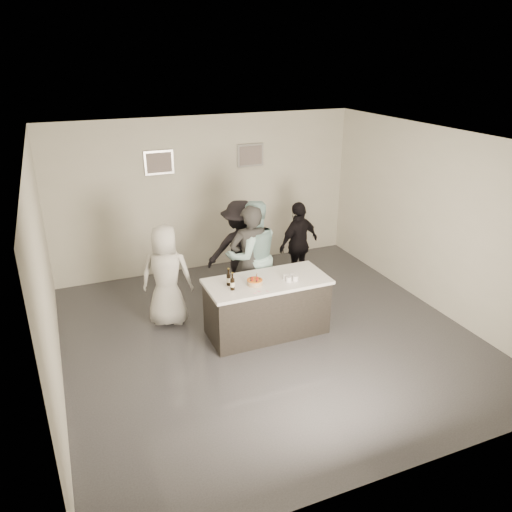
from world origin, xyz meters
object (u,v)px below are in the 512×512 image
beer_bottle_a (229,277)px  person_guest_back (241,250)px  person_guest_left (166,276)px  bar_counter (267,307)px  person_main_blue (253,256)px  person_guest_right (299,244)px  beer_bottle_b (232,281)px  person_main_black (250,261)px  cake (255,282)px

beer_bottle_a → person_guest_back: bearing=62.2°
beer_bottle_a → person_guest_left: 1.14m
bar_counter → beer_bottle_a: 0.83m
person_guest_back → person_main_blue: bearing=114.1°
person_main_blue → person_guest_left: size_ratio=1.15×
bar_counter → person_guest_right: person_guest_right is taller
beer_bottle_b → person_guest_left: person_guest_left is taller
person_main_black → person_guest_back: 0.60m
person_guest_right → bar_counter: bearing=29.4°
person_main_blue → person_guest_left: bearing=-0.5°
person_guest_right → beer_bottle_a: bearing=17.4°
cake → beer_bottle_b: 0.37m
cake → beer_bottle_b: bearing=-175.0°
beer_bottle_b → person_main_black: person_main_black is taller
beer_bottle_b → person_guest_right: person_guest_right is taller
cake → person_guest_right: person_guest_right is taller
bar_counter → person_guest_right: 1.93m
bar_counter → person_main_blue: 0.99m
person_guest_left → beer_bottle_b: bearing=148.7°
beer_bottle_b → person_guest_back: 1.57m
beer_bottle_a → person_main_black: 0.89m
person_guest_right → person_guest_back: person_guest_back is taller
person_main_black → person_main_blue: bearing=-125.5°
bar_counter → beer_bottle_b: (-0.59, -0.11, 0.58)m
bar_counter → person_main_black: (0.01, 0.72, 0.48)m
beer_bottle_a → person_main_black: person_main_black is taller
beer_bottle_b → person_guest_back: person_guest_back is taller
cake → person_guest_right: bearing=45.1°
beer_bottle_b → person_guest_back: (0.66, 1.41, -0.14)m
cake → person_guest_back: bearing=77.7°
bar_counter → person_guest_back: person_guest_back is taller
cake → beer_bottle_a: 0.39m
beer_bottle_a → person_guest_right: size_ratio=0.16×
bar_counter → cake: bearing=-161.9°
person_main_black → beer_bottle_a: bearing=49.3°
person_main_blue → person_guest_back: 0.46m
cake → person_guest_right: (1.49, 1.50, -0.14)m
person_main_black → person_guest_right: bearing=-149.0°
person_main_blue → person_guest_right: size_ratio=1.19×
beer_bottle_a → person_guest_left: (-0.74, 0.84, -0.20)m
beer_bottle_b → person_main_blue: 1.19m
person_main_blue → person_guest_right: 1.29m
cake → person_guest_back: 1.42m
cake → person_main_black: bearing=73.1°
person_main_blue → person_guest_left: (-1.45, 0.04, -0.12)m
cake → person_guest_left: (-1.10, 0.97, -0.11)m
person_main_black → person_guest_back: (0.06, 0.59, -0.05)m
cake → person_guest_left: bearing=138.6°
beer_bottle_b → bar_counter: bearing=10.2°
beer_bottle_a → beer_bottle_b: 0.16m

